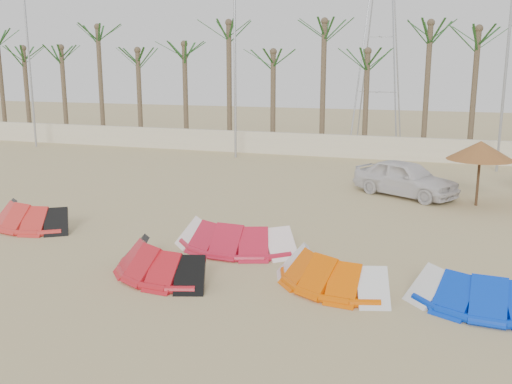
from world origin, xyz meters
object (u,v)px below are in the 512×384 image
(kite_red_left, at_px, (34,214))
(kite_red_mid, at_px, (163,258))
(kite_blue, at_px, (488,288))
(parasol_left, at_px, (481,150))
(car, at_px, (405,178))
(kite_red_right, at_px, (238,234))
(kite_orange, at_px, (332,268))

(kite_red_left, relative_size, kite_red_mid, 0.95)
(kite_blue, distance_m, parasol_left, 9.94)
(kite_red_left, bearing_deg, car, 37.22)
(kite_red_left, relative_size, kite_blue, 1.03)
(kite_red_right, relative_size, kite_blue, 1.08)
(kite_red_mid, bearing_deg, kite_orange, 8.24)
(kite_red_mid, relative_size, kite_red_right, 1.00)
(kite_orange, relative_size, car, 0.83)
(kite_red_left, bearing_deg, kite_red_right, -0.05)
(kite_red_right, height_order, car, car)
(car, bearing_deg, kite_blue, -137.43)
(kite_red_mid, distance_m, kite_orange, 4.25)
(kite_red_right, relative_size, kite_orange, 1.01)
(kite_blue, height_order, parasol_left, parasol_left)
(kite_red_right, height_order, kite_orange, same)
(parasol_left, xyz_separation_m, car, (-2.70, 0.82, -1.37))
(kite_orange, bearing_deg, parasol_left, 69.60)
(kite_red_left, xyz_separation_m, kite_red_right, (7.17, -0.01, 0.00))
(kite_red_mid, xyz_separation_m, parasol_left, (7.80, 10.27, 1.69))
(kite_red_left, distance_m, car, 14.08)
(kite_orange, height_order, car, car)
(kite_red_right, distance_m, kite_blue, 6.94)
(kite_red_right, height_order, kite_blue, same)
(kite_red_left, relative_size, kite_red_right, 0.95)
(kite_red_mid, height_order, kite_red_right, same)
(car, bearing_deg, kite_red_left, 156.11)
(kite_orange, bearing_deg, car, 85.10)
(parasol_left, relative_size, car, 0.57)
(kite_red_mid, bearing_deg, kite_red_left, 157.10)
(kite_red_left, height_order, car, car)
(kite_red_left, bearing_deg, kite_blue, -8.65)
(kite_red_mid, distance_m, kite_blue, 7.70)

